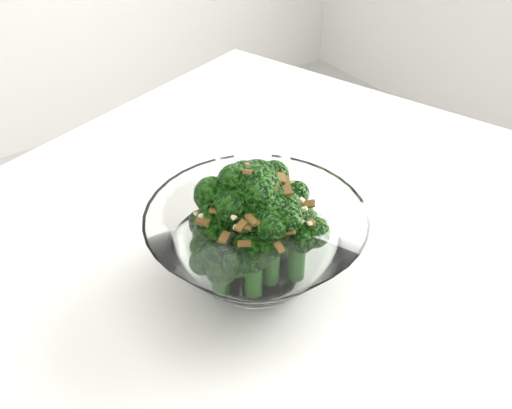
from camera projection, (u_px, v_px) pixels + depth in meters
broccoli_dish at (256, 237)px, 0.50m from camera, size 0.19×0.19×0.12m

